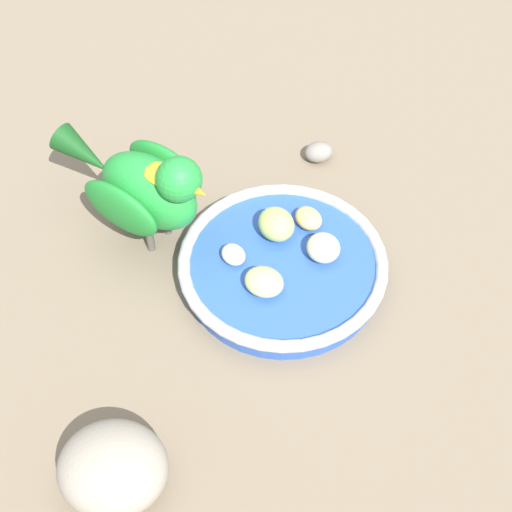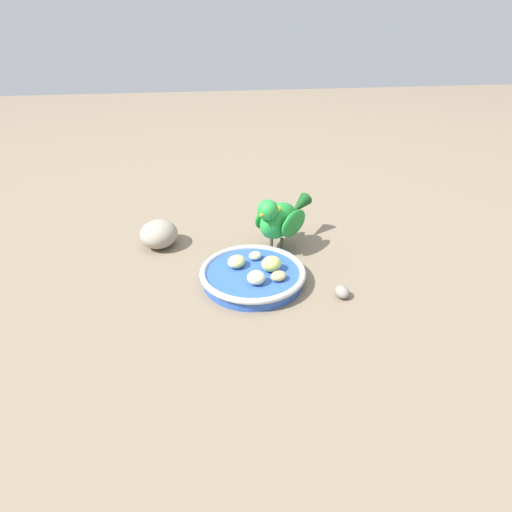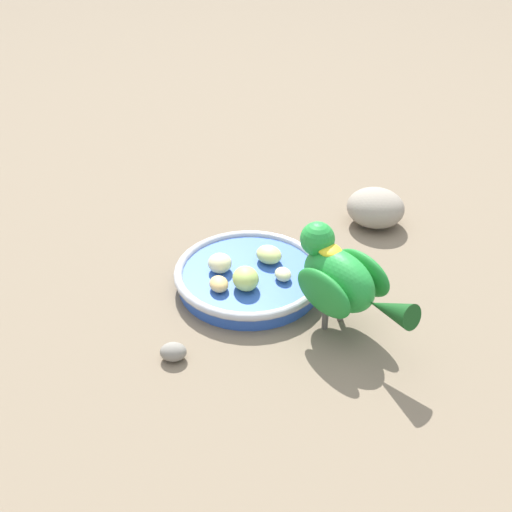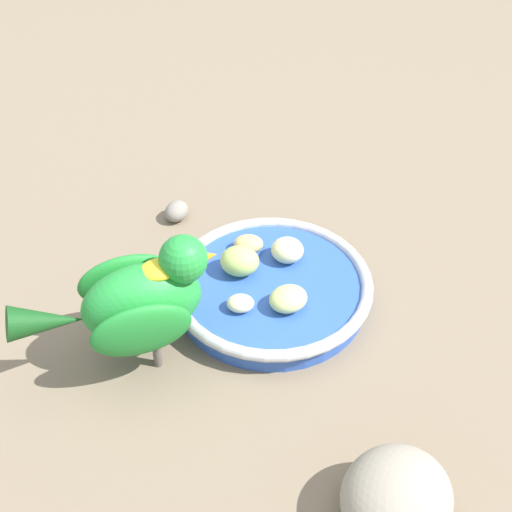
% 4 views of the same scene
% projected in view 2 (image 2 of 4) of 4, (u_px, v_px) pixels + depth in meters
% --- Properties ---
extents(ground_plane, '(4.00, 4.00, 0.00)m').
position_uv_depth(ground_plane, '(245.00, 276.00, 0.82)').
color(ground_plane, '#756651').
extents(feeding_bowl, '(0.20, 0.20, 0.03)m').
position_uv_depth(feeding_bowl, '(253.00, 275.00, 0.79)').
color(feeding_bowl, '#2D56B7').
rests_on(feeding_bowl, ground_plane).
extents(apple_piece_0, '(0.05, 0.04, 0.03)m').
position_uv_depth(apple_piece_0, '(271.00, 264.00, 0.79)').
color(apple_piece_0, '#B2CC66').
rests_on(apple_piece_0, feeding_bowl).
extents(apple_piece_1, '(0.05, 0.05, 0.02)m').
position_uv_depth(apple_piece_1, '(237.00, 262.00, 0.80)').
color(apple_piece_1, '#C6D17A').
rests_on(apple_piece_1, feeding_bowl).
extents(apple_piece_2, '(0.03, 0.03, 0.02)m').
position_uv_depth(apple_piece_2, '(255.00, 256.00, 0.83)').
color(apple_piece_2, beige).
rests_on(apple_piece_2, feeding_bowl).
extents(apple_piece_3, '(0.04, 0.03, 0.02)m').
position_uv_depth(apple_piece_3, '(278.00, 276.00, 0.76)').
color(apple_piece_3, tan).
rests_on(apple_piece_3, feeding_bowl).
extents(apple_piece_4, '(0.04, 0.04, 0.02)m').
position_uv_depth(apple_piece_4, '(256.00, 278.00, 0.75)').
color(apple_piece_4, beige).
rests_on(apple_piece_4, feeding_bowl).
extents(parrot, '(0.14, 0.15, 0.13)m').
position_uv_depth(parrot, '(279.00, 218.00, 0.87)').
color(parrot, '#59544C').
rests_on(parrot, ground_plane).
extents(rock_large, '(0.10, 0.10, 0.06)m').
position_uv_depth(rock_large, '(159.00, 234.00, 0.91)').
color(rock_large, gray).
rests_on(rock_large, ground_plane).
extents(pebble_0, '(0.03, 0.03, 0.02)m').
position_uv_depth(pebble_0, '(342.00, 292.00, 0.76)').
color(pebble_0, gray).
rests_on(pebble_0, ground_plane).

